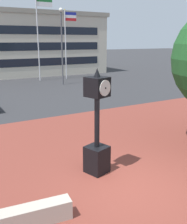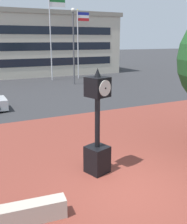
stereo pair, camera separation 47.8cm
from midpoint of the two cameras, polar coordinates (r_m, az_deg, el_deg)
The scene contains 6 objects.
ground_plane at distance 8.44m, azimuth 9.29°, elevation -15.67°, with size 200.00×200.00×0.00m, color #2D2D30.
plaza_brick_paving at distance 10.02m, azimuth 2.26°, elevation -10.20°, with size 44.00×12.23×0.01m, color brown.
street_clock at distance 8.59m, azimuth 2.44°, elevation -4.20°, with size 0.84×0.84×3.49m.
flagpole_primary at distance 29.63m, azimuth -8.44°, elevation 17.04°, with size 1.82×0.14×8.85m.
flagpole_secondary at distance 30.71m, azimuth -2.66°, elevation 15.51°, with size 1.45×0.14×7.53m.
street_lamp_post at distance 26.46m, azimuth -3.81°, elevation 15.38°, with size 0.36×0.36×7.20m.
Camera 2 is at (-4.09, -5.96, 4.32)m, focal length 42.36 mm.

